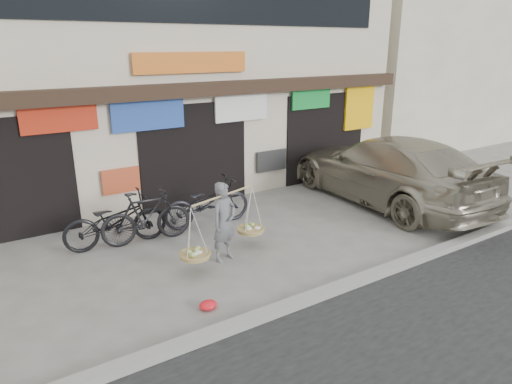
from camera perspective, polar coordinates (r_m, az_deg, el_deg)
ground at (r=9.65m, az=1.66°, el=-7.34°), size 70.00×70.00×0.00m
kerb at (r=8.24m, az=9.69°, el=-11.89°), size 70.00×0.25×0.12m
shophouse_block at (r=14.49m, az=-13.18°, el=14.86°), size 14.00×6.32×7.00m
neighbor_east at (r=23.29m, az=20.39°, el=14.65°), size 12.00×7.00×6.40m
street_vendor at (r=9.01m, az=-4.00°, el=-4.13°), size 2.08×1.03×1.61m
bike_0 at (r=10.13m, az=-17.15°, el=-3.43°), size 2.22×0.90×1.14m
bike_1 at (r=10.12m, az=-13.55°, el=-3.03°), size 2.00×0.76×1.17m
bike_2 at (r=10.85m, az=-6.14°, el=-1.32°), size 2.18×0.91×1.12m
suv at (r=12.86m, az=16.01°, el=2.75°), size 2.82×6.32×1.80m
red_bag at (r=7.71m, az=-6.02°, el=-13.88°), size 0.31×0.25×0.14m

